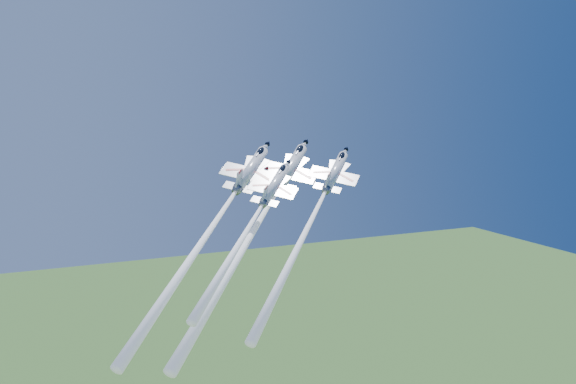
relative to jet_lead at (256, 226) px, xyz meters
name	(u,v)px	position (x,y,z in m)	size (l,w,h in m)	color
jet_lead	(256,226)	(0.00, 0.00, 0.00)	(31.13, 36.09, 39.62)	white
jet_left	(212,227)	(-8.41, -1.32, 0.80)	(29.11, 33.77, 37.08)	white
jet_right	(310,223)	(6.12, -8.74, 1.63)	(25.37, 29.44, 32.35)	white
jet_slot	(250,225)	(-3.58, -6.61, 1.72)	(21.50, 24.54, 26.47)	white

